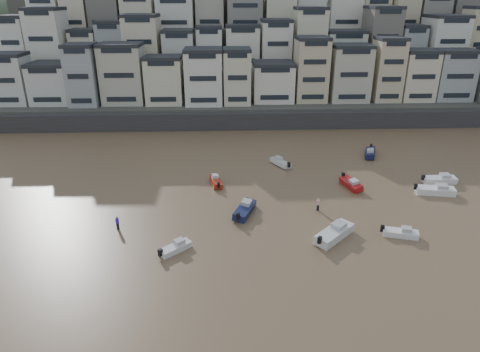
{
  "coord_description": "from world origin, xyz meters",
  "views": [
    {
      "loc": [
        0.31,
        -21.19,
        25.68
      ],
      "look_at": [
        2.41,
        30.0,
        4.0
      ],
      "focal_mm": 32.0,
      "sensor_mm": 36.0,
      "label": 1
    }
  ],
  "objects_px": {
    "boat_a": "(334,231)",
    "boat_j": "(175,247)",
    "person_pink": "(318,204)",
    "boat_h": "(281,162)",
    "person_blue": "(117,223)",
    "boat_g": "(440,178)",
    "boat_e": "(351,183)",
    "boat_f": "(216,181)",
    "boat_c": "(245,208)",
    "boat_i": "(370,152)",
    "boat_d": "(435,189)",
    "boat_b": "(401,232)"
  },
  "relations": [
    {
      "from": "boat_e",
      "to": "boat_f",
      "type": "relative_size",
      "value": 1.13
    },
    {
      "from": "boat_i",
      "to": "boat_j",
      "type": "xyz_separation_m",
      "value": [
        -30.76,
        -28.71,
        -0.15
      ]
    },
    {
      "from": "boat_h",
      "to": "person_blue",
      "type": "xyz_separation_m",
      "value": [
        -22.01,
        -19.9,
        0.24
      ]
    },
    {
      "from": "boat_i",
      "to": "person_blue",
      "type": "xyz_separation_m",
      "value": [
        -38.08,
        -23.66,
        0.16
      ]
    },
    {
      "from": "boat_b",
      "to": "boat_j",
      "type": "xyz_separation_m",
      "value": [
        -25.64,
        -2.06,
        -0.03
      ]
    },
    {
      "from": "boat_c",
      "to": "boat_j",
      "type": "distance_m",
      "value": 11.52
    },
    {
      "from": "boat_j",
      "to": "person_blue",
      "type": "xyz_separation_m",
      "value": [
        -7.31,
        5.05,
        0.31
      ]
    },
    {
      "from": "boat_f",
      "to": "person_pink",
      "type": "distance_m",
      "value": 15.92
    },
    {
      "from": "boat_d",
      "to": "boat_i",
      "type": "bearing_deg",
      "value": 114.25
    },
    {
      "from": "boat_f",
      "to": "person_pink",
      "type": "relative_size",
      "value": 2.51
    },
    {
      "from": "boat_d",
      "to": "person_blue",
      "type": "height_order",
      "value": "person_blue"
    },
    {
      "from": "boat_j",
      "to": "person_pink",
      "type": "bearing_deg",
      "value": -14.91
    },
    {
      "from": "boat_a",
      "to": "boat_d",
      "type": "distance_m",
      "value": 20.35
    },
    {
      "from": "boat_g",
      "to": "boat_i",
      "type": "height_order",
      "value": "boat_g"
    },
    {
      "from": "boat_g",
      "to": "boat_i",
      "type": "relative_size",
      "value": 1.01
    },
    {
      "from": "boat_b",
      "to": "person_blue",
      "type": "distance_m",
      "value": 33.09
    },
    {
      "from": "boat_a",
      "to": "boat_b",
      "type": "xyz_separation_m",
      "value": [
        7.75,
        0.08,
        -0.28
      ]
    },
    {
      "from": "boat_c",
      "to": "boat_j",
      "type": "height_order",
      "value": "boat_c"
    },
    {
      "from": "boat_g",
      "to": "person_pink",
      "type": "relative_size",
      "value": 3.05
    },
    {
      "from": "person_blue",
      "to": "person_pink",
      "type": "distance_m",
      "value": 25.07
    },
    {
      "from": "boat_h",
      "to": "boat_g",
      "type": "bearing_deg",
      "value": -139.3
    },
    {
      "from": "boat_c",
      "to": "boat_a",
      "type": "bearing_deg",
      "value": -101.65
    },
    {
      "from": "boat_f",
      "to": "person_pink",
      "type": "height_order",
      "value": "person_pink"
    },
    {
      "from": "person_blue",
      "to": "boat_g",
      "type": "bearing_deg",
      "value": 14.82
    },
    {
      "from": "boat_c",
      "to": "boat_d",
      "type": "height_order",
      "value": "boat_d"
    },
    {
      "from": "boat_c",
      "to": "person_blue",
      "type": "bearing_deg",
      "value": 123.01
    },
    {
      "from": "boat_j",
      "to": "boat_b",
      "type": "bearing_deg",
      "value": -37.28
    },
    {
      "from": "boat_f",
      "to": "person_pink",
      "type": "xyz_separation_m",
      "value": [
        13.26,
        -8.8,
        0.27
      ]
    },
    {
      "from": "boat_i",
      "to": "person_blue",
      "type": "height_order",
      "value": "person_blue"
    },
    {
      "from": "boat_a",
      "to": "person_blue",
      "type": "relative_size",
      "value": 3.67
    },
    {
      "from": "boat_f",
      "to": "boat_h",
      "type": "xyz_separation_m",
      "value": [
        10.48,
        7.26,
        0.03
      ]
    },
    {
      "from": "boat_d",
      "to": "person_pink",
      "type": "bearing_deg",
      "value": -156.95
    },
    {
      "from": "person_pink",
      "to": "boat_h",
      "type": "bearing_deg",
      "value": 99.79
    },
    {
      "from": "person_pink",
      "to": "boat_a",
      "type": "bearing_deg",
      "value": -86.51
    },
    {
      "from": "boat_c",
      "to": "boat_i",
      "type": "distance_m",
      "value": 30.59
    },
    {
      "from": "boat_g",
      "to": "boat_b",
      "type": "bearing_deg",
      "value": -128.85
    },
    {
      "from": "boat_e",
      "to": "boat_j",
      "type": "xyz_separation_m",
      "value": [
        -23.76,
        -15.84,
        -0.11
      ]
    },
    {
      "from": "boat_g",
      "to": "person_pink",
      "type": "bearing_deg",
      "value": -158.73
    },
    {
      "from": "person_blue",
      "to": "boat_e",
      "type": "bearing_deg",
      "value": 19.14
    },
    {
      "from": "boat_c",
      "to": "boat_h",
      "type": "xyz_separation_m",
      "value": [
        6.74,
        16.63,
        -0.13
      ]
    },
    {
      "from": "boat_a",
      "to": "boat_h",
      "type": "bearing_deg",
      "value": 53.44
    },
    {
      "from": "boat_g",
      "to": "boat_j",
      "type": "bearing_deg",
      "value": -156.3
    },
    {
      "from": "boat_j",
      "to": "boat_a",
      "type": "bearing_deg",
      "value": -35.54
    },
    {
      "from": "boat_e",
      "to": "boat_g",
      "type": "relative_size",
      "value": 0.93
    },
    {
      "from": "boat_h",
      "to": "boat_c",
      "type": "bearing_deg",
      "value": 128.35
    },
    {
      "from": "boat_d",
      "to": "boat_c",
      "type": "bearing_deg",
      "value": -160.53
    },
    {
      "from": "boat_a",
      "to": "boat_i",
      "type": "bearing_deg",
      "value": 19.8
    },
    {
      "from": "boat_h",
      "to": "person_blue",
      "type": "height_order",
      "value": "person_blue"
    },
    {
      "from": "boat_a",
      "to": "boat_j",
      "type": "height_order",
      "value": "boat_a"
    },
    {
      "from": "person_pink",
      "to": "boat_f",
      "type": "bearing_deg",
      "value": 146.41
    }
  ]
}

